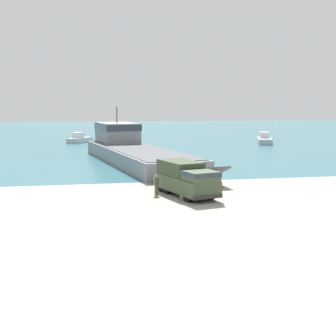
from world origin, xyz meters
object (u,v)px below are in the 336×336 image
Objects in this scene: landing_craft at (131,148)px; cargo_crate at (184,197)px; soldier_on_ramp at (156,183)px; moored_boat_a at (264,140)px; moored_boat_c at (79,139)px; military_truck at (186,178)px.

landing_craft reaches higher than cargo_crate.
moored_boat_a is (29.93, 48.74, -0.26)m from soldier_on_ramp.
soldier_on_ramp is at bearing 126.58° from cargo_crate.
landing_craft is at bearing 57.37° from moored_boat_a.
moored_boat_a is 1.29× the size of moored_boat_c.
soldier_on_ramp is 0.26× the size of moored_boat_c.
landing_craft is 21.05× the size of soldier_on_ramp.
soldier_on_ramp is 3.13m from cargo_crate.
landing_craft is 25.72m from military_truck.
moored_boat_a is at bearing 61.22° from cargo_crate.
landing_craft is 4.93× the size of military_truck.
landing_craft is 27.47m from cargo_crate.
moored_boat_a is at bearing 30.44° from landing_craft.
moored_boat_c is at bearing 159.33° from soldier_on_ramp.
military_truck is 1.11× the size of moored_boat_c.
soldier_on_ramp is 2.55× the size of cargo_crate.
landing_craft is 53.72× the size of cargo_crate.
soldier_on_ramp is 0.20× the size of moored_boat_a.
soldier_on_ramp is at bearing -100.63° from landing_craft.
military_truck is (1.63, -25.67, -0.24)m from landing_craft.
moored_boat_a is (27.50, 49.44, -0.71)m from military_truck.
soldier_on_ramp reaches higher than cargo_crate.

